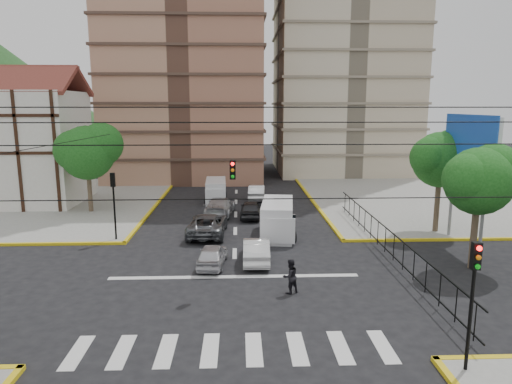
{
  "coord_description": "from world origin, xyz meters",
  "views": [
    {
      "loc": [
        0.3,
        -21.34,
        8.81
      ],
      "look_at": [
        1.25,
        3.8,
        4.0
      ],
      "focal_mm": 32.0,
      "sensor_mm": 36.0,
      "label": 1
    }
  ],
  "objects_px": {
    "van_right_lane": "(278,220)",
    "traffic_light_se": "(473,285)",
    "van_left_lane": "(216,192)",
    "car_white_front_right": "(256,250)",
    "car_silver_front_left": "(212,255)",
    "pedestrian_crosswalk": "(290,276)",
    "traffic_light_nw": "(114,195)"
  },
  "relations": [
    {
      "from": "traffic_light_nw",
      "to": "van_left_lane",
      "type": "height_order",
      "value": "traffic_light_nw"
    },
    {
      "from": "traffic_light_se",
      "to": "van_right_lane",
      "type": "xyz_separation_m",
      "value": [
        -4.91,
        16.34,
        -1.97
      ]
    },
    {
      "from": "traffic_light_se",
      "to": "pedestrian_crosswalk",
      "type": "height_order",
      "value": "traffic_light_se"
    },
    {
      "from": "car_silver_front_left",
      "to": "car_white_front_right",
      "type": "relative_size",
      "value": 0.86
    },
    {
      "from": "van_left_lane",
      "to": "pedestrian_crosswalk",
      "type": "height_order",
      "value": "van_left_lane"
    },
    {
      "from": "traffic_light_se",
      "to": "car_white_front_right",
      "type": "bearing_deg",
      "value": 119.94
    },
    {
      "from": "traffic_light_nw",
      "to": "pedestrian_crosswalk",
      "type": "bearing_deg",
      "value": -39.97
    },
    {
      "from": "pedestrian_crosswalk",
      "to": "van_right_lane",
      "type": "bearing_deg",
      "value": -120.17
    },
    {
      "from": "car_silver_front_left",
      "to": "traffic_light_nw",
      "type": "bearing_deg",
      "value": -31.25
    },
    {
      "from": "car_white_front_right",
      "to": "van_left_lane",
      "type": "bearing_deg",
      "value": -77.95
    },
    {
      "from": "traffic_light_nw",
      "to": "car_silver_front_left",
      "type": "relative_size",
      "value": 1.21
    },
    {
      "from": "van_left_lane",
      "to": "pedestrian_crosswalk",
      "type": "xyz_separation_m",
      "value": [
        4.53,
        -20.83,
        -0.15
      ]
    },
    {
      "from": "traffic_light_se",
      "to": "pedestrian_crosswalk",
      "type": "bearing_deg",
      "value": 126.91
    },
    {
      "from": "van_right_lane",
      "to": "pedestrian_crosswalk",
      "type": "height_order",
      "value": "van_right_lane"
    },
    {
      "from": "traffic_light_nw",
      "to": "car_silver_front_left",
      "type": "xyz_separation_m",
      "value": [
        6.58,
        -4.86,
        -2.49
      ]
    },
    {
      "from": "van_right_lane",
      "to": "car_white_front_right",
      "type": "height_order",
      "value": "van_right_lane"
    },
    {
      "from": "van_left_lane",
      "to": "car_silver_front_left",
      "type": "height_order",
      "value": "van_left_lane"
    },
    {
      "from": "van_right_lane",
      "to": "van_left_lane",
      "type": "height_order",
      "value": "van_right_lane"
    },
    {
      "from": "car_white_front_right",
      "to": "pedestrian_crosswalk",
      "type": "xyz_separation_m",
      "value": [
        1.43,
        -4.55,
        0.15
      ]
    },
    {
      "from": "van_right_lane",
      "to": "van_left_lane",
      "type": "distance_m",
      "value": 12.26
    },
    {
      "from": "traffic_light_se",
      "to": "traffic_light_nw",
      "type": "height_order",
      "value": "same"
    },
    {
      "from": "traffic_light_se",
      "to": "pedestrian_crosswalk",
      "type": "xyz_separation_m",
      "value": [
        -5.12,
        6.81,
        -2.27
      ]
    },
    {
      "from": "traffic_light_nw",
      "to": "van_left_lane",
      "type": "bearing_deg",
      "value": 63.7
    },
    {
      "from": "pedestrian_crosswalk",
      "to": "van_left_lane",
      "type": "bearing_deg",
      "value": -106.64
    },
    {
      "from": "van_left_lane",
      "to": "car_silver_front_left",
      "type": "bearing_deg",
      "value": -90.04
    },
    {
      "from": "van_right_lane",
      "to": "traffic_light_se",
      "type": "bearing_deg",
      "value": -66.72
    },
    {
      "from": "van_left_lane",
      "to": "car_white_front_right",
      "type": "height_order",
      "value": "van_left_lane"
    },
    {
      "from": "car_silver_front_left",
      "to": "pedestrian_crosswalk",
      "type": "distance_m",
      "value": 5.55
    },
    {
      "from": "traffic_light_se",
      "to": "van_right_lane",
      "type": "relative_size",
      "value": 0.81
    },
    {
      "from": "traffic_light_nw",
      "to": "pedestrian_crosswalk",
      "type": "height_order",
      "value": "traffic_light_nw"
    },
    {
      "from": "van_left_lane",
      "to": "car_white_front_right",
      "type": "bearing_deg",
      "value": -81.38
    },
    {
      "from": "van_right_lane",
      "to": "car_silver_front_left",
      "type": "xyz_separation_m",
      "value": [
        -4.11,
        -5.59,
        -0.52
      ]
    }
  ]
}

